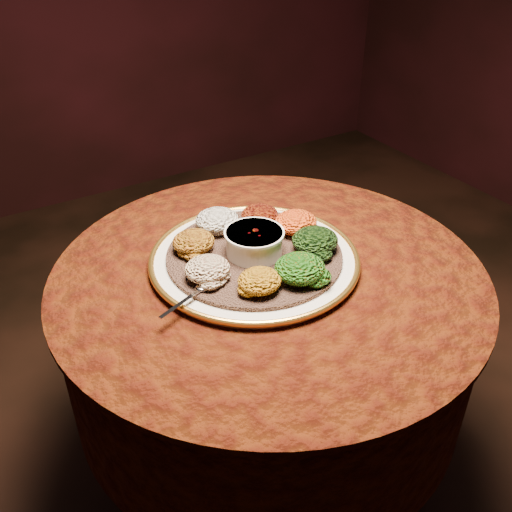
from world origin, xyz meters
TOP-DOWN VIEW (x-y plane):
  - table at (0.00, 0.00)m, footprint 0.96×0.96m
  - platter at (-0.01, 0.04)m, footprint 0.51×0.51m
  - injera at (-0.01, 0.04)m, footprint 0.51×0.51m
  - stew_bowl at (-0.01, 0.04)m, footprint 0.13×0.13m
  - spoon at (-0.18, -0.03)m, footprint 0.14×0.06m
  - portion_ayib at (-0.04, 0.17)m, footprint 0.10×0.10m
  - portion_kitfo at (0.07, 0.15)m, footprint 0.09×0.09m
  - portion_tikil at (0.12, 0.07)m, footprint 0.10×0.10m
  - portion_gomen at (0.11, -0.02)m, footprint 0.10×0.10m
  - portion_mixveg at (0.02, -0.09)m, footprint 0.11×0.10m
  - portion_kik at (-0.08, -0.08)m, footprint 0.09×0.09m
  - portion_timatim at (-0.15, 0.01)m, footprint 0.10×0.09m
  - portion_shiro at (-0.12, 0.12)m, footprint 0.09×0.09m

SIDE VIEW (x-z plane):
  - table at x=0.00m, z-range 0.19..0.92m
  - platter at x=-0.01m, z-range 0.73..0.76m
  - injera at x=-0.01m, z-range 0.75..0.76m
  - spoon at x=-0.18m, z-range 0.76..0.77m
  - portion_kik at x=-0.08m, z-range 0.76..0.81m
  - portion_kitfo at x=0.07m, z-range 0.76..0.81m
  - portion_shiro at x=-0.12m, z-range 0.76..0.81m
  - portion_timatim at x=-0.15m, z-range 0.76..0.81m
  - portion_tikil at x=0.12m, z-range 0.76..0.81m
  - portion_ayib at x=-0.04m, z-range 0.76..0.81m
  - portion_gomen at x=0.11m, z-range 0.76..0.81m
  - portion_mixveg at x=0.02m, z-range 0.76..0.81m
  - stew_bowl at x=-0.01m, z-range 0.77..0.82m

